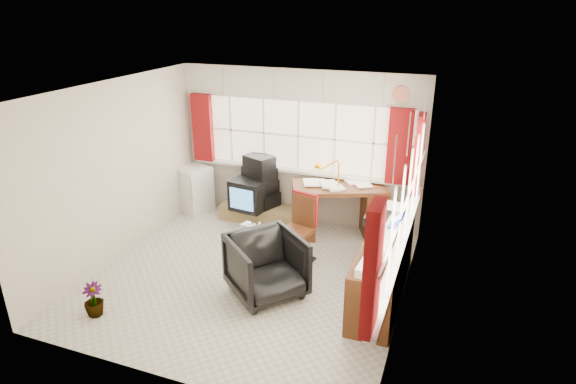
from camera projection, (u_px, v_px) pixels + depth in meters
name	position (u px, v px, depth m)	size (l,w,h in m)	color
ground	(250.00, 276.00, 6.48)	(4.00, 4.00, 0.00)	beige
room_walls	(246.00, 171.00, 5.93)	(4.00, 4.00, 4.00)	beige
window_back	(298.00, 167.00, 7.83)	(3.70, 0.12, 3.60)	#FFEBC9
window_right	(402.00, 236.00, 5.51)	(0.12, 3.70, 3.60)	#FFEBC9
curtains	(338.00, 161.00, 6.45)	(3.83, 3.83, 1.15)	maroon
overhead_cabinets	(346.00, 102.00, 6.19)	(3.98, 3.98, 0.48)	beige
desk	(338.00, 207.00, 7.53)	(1.58, 1.20, 0.86)	#572A14
desk_lamp	(339.00, 169.00, 7.12)	(0.19, 0.18, 0.47)	#EDA80A
task_chair	(301.00, 225.00, 6.74)	(0.50, 0.52, 0.99)	black
office_chair	(266.00, 266.00, 5.96)	(0.84, 0.87, 0.79)	black
radiator	(260.00, 254.00, 6.52)	(0.47, 0.30, 0.66)	white
credenza	(383.00, 266.00, 5.96)	(0.50, 2.00, 0.85)	#572A14
file_tray	(378.00, 218.00, 6.28)	(0.30, 0.38, 0.13)	black
tv_bench	(262.00, 213.00, 8.11)	(1.40, 0.50, 0.25)	olive
crt_tv	(250.00, 194.00, 7.90)	(0.62, 0.59, 0.51)	black
hifi_stack	(260.00, 182.00, 8.04)	(0.72, 0.60, 0.85)	black
mini_fridge	(195.00, 189.00, 8.38)	(0.62, 0.62, 0.80)	white
spray_bottle_a	(260.00, 232.00, 7.36)	(0.12, 0.13, 0.32)	white
spray_bottle_b	(306.00, 230.00, 7.57)	(0.09, 0.09, 0.19)	#86C8BC
flower_vase	(94.00, 300.00, 5.62)	(0.23, 0.23, 0.41)	black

